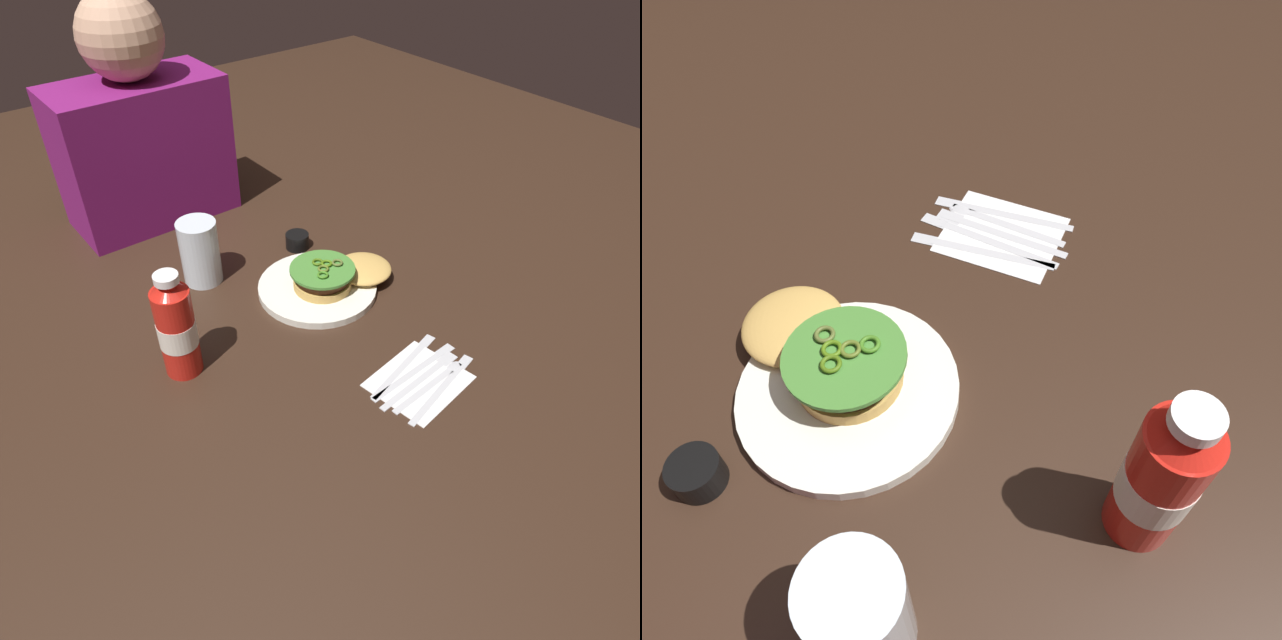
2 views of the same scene
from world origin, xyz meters
The scene contains 12 objects.
ground_plane centered at (0.00, 0.00, 0.00)m, with size 3.00×3.00×0.00m, color #312015.
dinner_plate centered at (0.15, 0.05, 0.01)m, with size 0.25×0.25×0.02m, color silver.
burger_sandwich centered at (0.19, 0.03, 0.04)m, with size 0.22×0.14×0.05m.
ketchup_bottle centered at (-0.17, 0.02, 0.09)m, with size 0.07×0.07×0.20m.
water_glass centered at (-0.01, 0.23, 0.07)m, with size 0.08×0.08×0.14m, color silver.
condiment_cup centered at (0.22, 0.21, 0.02)m, with size 0.05×0.05×0.03m, color black.
napkin centered at (0.13, -0.26, 0.00)m, with size 0.16×0.14×0.00m, color silver.
table_knife centered at (0.16, -0.30, 0.00)m, with size 0.20×0.06×0.00m.
spoon_utensil centered at (0.16, -0.28, 0.00)m, with size 0.18×0.03×0.00m.
fork_utensil centered at (0.15, -0.26, 0.00)m, with size 0.19×0.03×0.00m.
butter_knife centered at (0.16, -0.24, 0.00)m, with size 0.21×0.03×0.00m.
steak_knife centered at (0.15, -0.22, 0.00)m, with size 0.20×0.06×0.00m.
Camera 2 is at (-0.14, 0.29, 0.58)m, focal length 33.90 mm.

